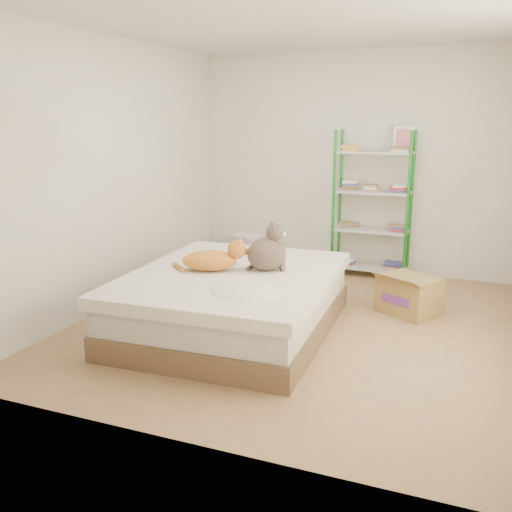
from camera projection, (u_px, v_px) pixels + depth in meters
The scene contains 7 objects.
room at pixel (299, 182), 4.92m from camera, with size 3.81×4.21×2.61m.
bed at pixel (233, 301), 5.02m from camera, with size 1.77×2.17×0.53m.
orange_cat at pixel (210, 258), 4.99m from camera, with size 0.57×0.30×0.23m, color orange, non-canonical shape.
grey_cat at pixel (267, 247), 4.97m from camera, with size 0.31×0.37×0.42m, color #745C4C, non-canonical shape.
shelf_unit at pixel (373, 206), 6.62m from camera, with size 0.88×0.36×1.74m.
cardboard_box at pixel (409, 295), 5.47m from camera, with size 0.66×0.69×0.42m.
white_bin at pixel (247, 249), 7.31m from camera, with size 0.40×0.37×0.38m.
Camera 1 is at (1.49, -4.71, 1.87)m, focal length 40.00 mm.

